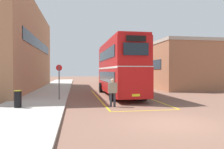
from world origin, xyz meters
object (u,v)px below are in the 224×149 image
Objects in this scene: double_decker_bus at (119,67)px; single_deck_bus at (117,74)px; bus_stop_sign at (59,78)px; litter_bin at (18,99)px; pedestrian_boarding at (113,90)px.

double_decker_bus is 20.10m from single_deck_bus.
double_decker_bus reaches higher than single_deck_bus.
single_deck_bus is 24.15m from bus_stop_sign.
single_deck_bus is (3.59, 19.76, -0.87)m from double_decker_bus.
single_deck_bus is 27.88m from litter_bin.
pedestrian_boarding is 0.69× the size of bus_stop_sign.
single_deck_bus reaches higher than bus_stop_sign.
single_deck_bus is at bearing 79.70° from double_decker_bus.
double_decker_bus reaches higher than bus_stop_sign.
litter_bin is at bearing -177.61° from pedestrian_boarding.
bus_stop_sign reaches higher than pedestrian_boarding.
pedestrian_boarding is 5.46m from litter_bin.
double_decker_bus reaches higher than pedestrian_boarding.
single_deck_bus is 3.83× the size of bus_stop_sign.
single_deck_bus is at bearing 67.65° from litter_bin.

